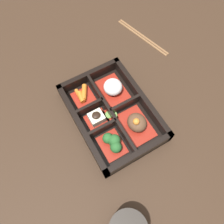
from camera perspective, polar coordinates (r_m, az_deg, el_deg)
ground_plane at (r=0.62m, az=0.00°, el=-1.00°), size 3.00×3.00×0.00m
bento_base at (r=0.61m, az=0.00°, el=-0.80°), size 0.28×0.20×0.01m
bento_rim at (r=0.60m, az=-0.21°, el=-0.19°), size 0.28×0.20×0.04m
bowl_rice at (r=0.63m, az=0.24°, el=6.29°), size 0.11×0.07×0.04m
bowl_stew at (r=0.58m, az=6.46°, el=-2.94°), size 0.11×0.07×0.05m
bowl_carrots at (r=0.63m, az=-7.61°, el=4.08°), size 0.07×0.06×0.02m
bowl_tofu at (r=0.59m, az=-4.06°, el=-1.61°), size 0.05×0.06×0.04m
bowl_greens at (r=0.56m, az=0.20°, el=-7.99°), size 0.08×0.06×0.04m
bowl_pickles at (r=0.60m, az=-0.25°, el=-0.90°), size 0.04×0.03×0.01m
chopsticks at (r=0.79m, az=8.04°, el=18.98°), size 0.21×0.07×0.01m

